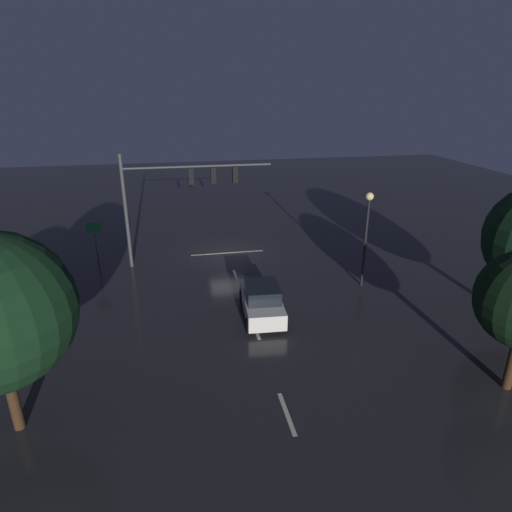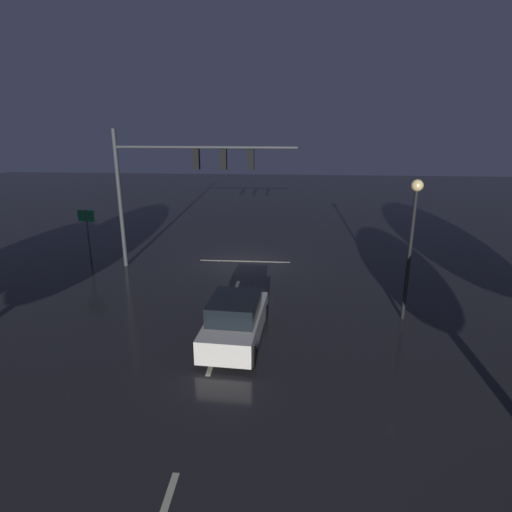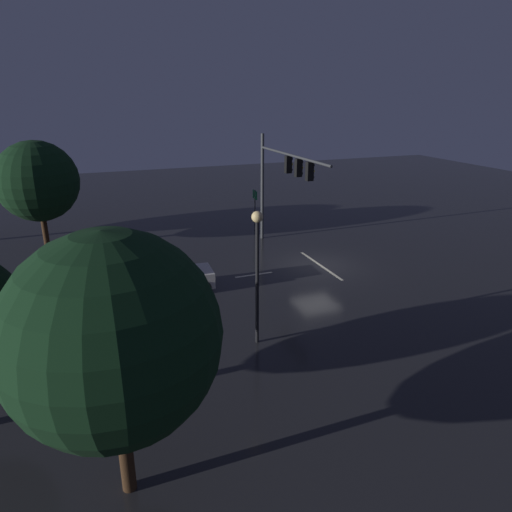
% 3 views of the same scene
% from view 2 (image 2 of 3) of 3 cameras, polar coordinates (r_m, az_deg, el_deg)
% --- Properties ---
extents(ground_plane, '(80.00, 80.00, 0.00)m').
position_cam_2_polar(ground_plane, '(23.79, -1.53, -0.85)').
color(ground_plane, '#232326').
extents(traffic_signal_assembly, '(9.16, 0.47, 7.11)m').
position_cam_2_polar(traffic_signal_assembly, '(22.28, -9.88, 10.81)').
color(traffic_signal_assembly, '#383A3D').
rests_on(traffic_signal_assembly, ground_plane).
extents(lane_dash_far, '(0.16, 2.20, 0.01)m').
position_cam_2_polar(lane_dash_far, '(20.06, -2.70, -4.45)').
color(lane_dash_far, beige).
rests_on(lane_dash_far, ground_plane).
extents(lane_dash_mid, '(0.16, 2.20, 0.01)m').
position_cam_2_polar(lane_dash_mid, '(14.73, -5.62, -13.19)').
color(lane_dash_mid, beige).
rests_on(lane_dash_mid, ground_plane).
extents(stop_bar, '(5.00, 0.16, 0.01)m').
position_cam_2_polar(stop_bar, '(23.98, -1.48, -0.69)').
color(stop_bar, beige).
rests_on(stop_bar, ground_plane).
extents(car_approaching, '(2.15, 4.46, 1.70)m').
position_cam_2_polar(car_approaching, '(15.30, -2.79, -8.51)').
color(car_approaching, silver).
rests_on(car_approaching, ground_plane).
extents(street_lamp_left_kerb, '(0.44, 0.44, 5.48)m').
position_cam_2_polar(street_lamp_left_kerb, '(17.02, 20.00, 3.86)').
color(street_lamp_left_kerb, black).
rests_on(street_lamp_left_kerb, ground_plane).
extents(route_sign, '(0.90, 0.12, 2.99)m').
position_cam_2_polar(route_sign, '(24.80, -21.43, 3.85)').
color(route_sign, '#383A3D').
rests_on(route_sign, ground_plane).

